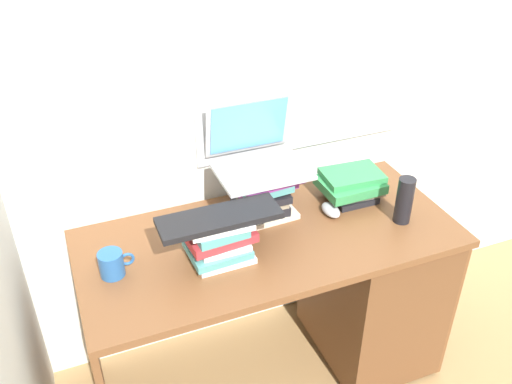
{
  "coord_description": "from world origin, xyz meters",
  "views": [
    {
      "loc": [
        -0.67,
        -1.52,
        2.01
      ],
      "look_at": [
        -0.04,
        0.04,
        0.93
      ],
      "focal_mm": 39.46,
      "sensor_mm": 36.0,
      "label": 1
    }
  ],
  "objects_px": {
    "keyboard": "(219,218)",
    "computer_mouse": "(331,210)",
    "mug": "(112,265)",
    "desk": "(349,284)",
    "laptop": "(256,152)",
    "book_stack_keyboard_riser": "(220,239)",
    "book_stack_side": "(351,185)",
    "water_bottle": "(404,200)",
    "book_stack_tall": "(262,194)"
  },
  "relations": [
    {
      "from": "book_stack_tall",
      "to": "keyboard",
      "type": "height_order",
      "value": "book_stack_tall"
    },
    {
      "from": "mug",
      "to": "water_bottle",
      "type": "relative_size",
      "value": 0.65
    },
    {
      "from": "book_stack_keyboard_riser",
      "to": "water_bottle",
      "type": "distance_m",
      "value": 0.72
    },
    {
      "from": "laptop",
      "to": "water_bottle",
      "type": "height_order",
      "value": "laptop"
    },
    {
      "from": "computer_mouse",
      "to": "book_stack_side",
      "type": "bearing_deg",
      "value": 28.88
    },
    {
      "from": "book_stack_keyboard_riser",
      "to": "desk",
      "type": "bearing_deg",
      "value": 2.02
    },
    {
      "from": "book_stack_tall",
      "to": "computer_mouse",
      "type": "distance_m",
      "value": 0.28
    },
    {
      "from": "desk",
      "to": "keyboard",
      "type": "height_order",
      "value": "keyboard"
    },
    {
      "from": "laptop",
      "to": "keyboard",
      "type": "bearing_deg",
      "value": -133.17
    },
    {
      "from": "book_stack_side",
      "to": "laptop",
      "type": "distance_m",
      "value": 0.42
    },
    {
      "from": "book_stack_side",
      "to": "keyboard",
      "type": "relative_size",
      "value": 0.61
    },
    {
      "from": "water_bottle",
      "to": "desk",
      "type": "bearing_deg",
      "value": 152.7
    },
    {
      "from": "book_stack_side",
      "to": "keyboard",
      "type": "bearing_deg",
      "value": -165.71
    },
    {
      "from": "mug",
      "to": "keyboard",
      "type": "bearing_deg",
      "value": -6.21
    },
    {
      "from": "book_stack_keyboard_riser",
      "to": "keyboard",
      "type": "xyz_separation_m",
      "value": [
        0.0,
        -0.0,
        0.09
      ]
    },
    {
      "from": "mug",
      "to": "water_bottle",
      "type": "distance_m",
      "value": 1.08
    },
    {
      "from": "laptop",
      "to": "mug",
      "type": "xyz_separation_m",
      "value": [
        -0.6,
        -0.21,
        -0.2
      ]
    },
    {
      "from": "mug",
      "to": "water_bottle",
      "type": "bearing_deg",
      "value": -5.1
    },
    {
      "from": "laptop",
      "to": "computer_mouse",
      "type": "xyz_separation_m",
      "value": [
        0.25,
        -0.17,
        -0.22
      ]
    },
    {
      "from": "keyboard",
      "to": "water_bottle",
      "type": "relative_size",
      "value": 2.25
    },
    {
      "from": "book_stack_tall",
      "to": "mug",
      "type": "bearing_deg",
      "value": -166.32
    },
    {
      "from": "keyboard",
      "to": "computer_mouse",
      "type": "height_order",
      "value": "keyboard"
    },
    {
      "from": "book_stack_side",
      "to": "mug",
      "type": "xyz_separation_m",
      "value": [
        -0.98,
        -0.12,
        -0.02
      ]
    },
    {
      "from": "book_stack_keyboard_riser",
      "to": "mug",
      "type": "distance_m",
      "value": 0.37
    },
    {
      "from": "book_stack_tall",
      "to": "laptop",
      "type": "height_order",
      "value": "laptop"
    },
    {
      "from": "book_stack_side",
      "to": "mug",
      "type": "relative_size",
      "value": 2.13
    },
    {
      "from": "book_stack_tall",
      "to": "book_stack_side",
      "type": "xyz_separation_m",
      "value": [
        0.38,
        -0.03,
        -0.03
      ]
    },
    {
      "from": "desk",
      "to": "book_stack_tall",
      "type": "distance_m",
      "value": 0.57
    },
    {
      "from": "desk",
      "to": "keyboard",
      "type": "bearing_deg",
      "value": -177.93
    },
    {
      "from": "desk",
      "to": "laptop",
      "type": "height_order",
      "value": "laptop"
    },
    {
      "from": "book_stack_tall",
      "to": "computer_mouse",
      "type": "height_order",
      "value": "book_stack_tall"
    },
    {
      "from": "desk",
      "to": "laptop",
      "type": "xyz_separation_m",
      "value": [
        -0.33,
        0.23,
        0.58
      ]
    },
    {
      "from": "book_stack_tall",
      "to": "laptop",
      "type": "distance_m",
      "value": 0.16
    },
    {
      "from": "book_stack_keyboard_riser",
      "to": "computer_mouse",
      "type": "height_order",
      "value": "book_stack_keyboard_riser"
    },
    {
      "from": "laptop",
      "to": "desk",
      "type": "bearing_deg",
      "value": -35.41
    },
    {
      "from": "book_stack_tall",
      "to": "keyboard",
      "type": "distance_m",
      "value": 0.31
    },
    {
      "from": "desk",
      "to": "book_stack_keyboard_riser",
      "type": "relative_size",
      "value": 5.8
    },
    {
      "from": "book_stack_keyboard_riser",
      "to": "book_stack_side",
      "type": "relative_size",
      "value": 0.95
    },
    {
      "from": "keyboard",
      "to": "computer_mouse",
      "type": "relative_size",
      "value": 4.04
    },
    {
      "from": "book_stack_tall",
      "to": "computer_mouse",
      "type": "relative_size",
      "value": 2.47
    },
    {
      "from": "book_stack_keyboard_riser",
      "to": "water_bottle",
      "type": "xyz_separation_m",
      "value": [
        0.71,
        -0.06,
        0.02
      ]
    },
    {
      "from": "book_stack_keyboard_riser",
      "to": "water_bottle",
      "type": "bearing_deg",
      "value": -4.55
    },
    {
      "from": "book_stack_tall",
      "to": "mug",
      "type": "distance_m",
      "value": 0.62
    },
    {
      "from": "book_stack_tall",
      "to": "keyboard",
      "type": "bearing_deg",
      "value": -141.46
    },
    {
      "from": "book_stack_side",
      "to": "laptop",
      "type": "height_order",
      "value": "laptop"
    },
    {
      "from": "water_bottle",
      "to": "laptop",
      "type": "bearing_deg",
      "value": 146.98
    },
    {
      "from": "keyboard",
      "to": "desk",
      "type": "bearing_deg",
      "value": 1.88
    },
    {
      "from": "keyboard",
      "to": "water_bottle",
      "type": "bearing_deg",
      "value": -4.72
    },
    {
      "from": "book_stack_keyboard_riser",
      "to": "laptop",
      "type": "distance_m",
      "value": 0.39
    },
    {
      "from": "laptop",
      "to": "mug",
      "type": "distance_m",
      "value": 0.67
    }
  ]
}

